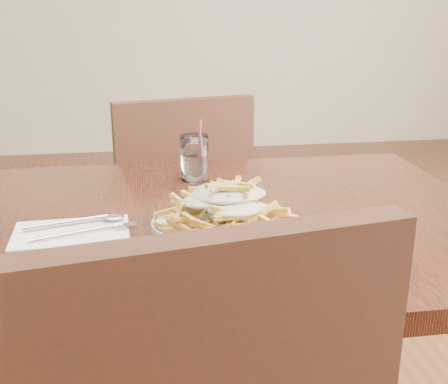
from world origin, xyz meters
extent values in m
cube|color=black|center=(0.00, 0.00, 0.73)|extent=(1.20, 0.80, 0.04)
cylinder|color=black|center=(0.55, 0.35, 0.35)|extent=(0.05, 0.05, 0.71)
cube|color=black|center=(0.00, 0.74, 0.42)|extent=(0.48, 0.48, 0.04)
cube|color=black|center=(0.03, 0.56, 0.66)|extent=(0.41, 0.12, 0.45)
cylinder|color=black|center=(0.14, 0.95, 0.20)|extent=(0.04, 0.04, 0.40)
cylinder|color=black|center=(-0.21, 0.88, 0.20)|extent=(0.04, 0.04, 0.40)
cylinder|color=black|center=(0.20, 0.60, 0.20)|extent=(0.04, 0.04, 0.40)
cylinder|color=black|center=(-0.14, 0.53, 0.20)|extent=(0.04, 0.04, 0.40)
torus|color=black|center=(0.05, -0.07, 0.76)|extent=(0.26, 0.26, 0.01)
ellipsoid|color=beige|center=(0.05, -0.07, 0.82)|extent=(0.19, 0.16, 0.03)
cube|color=white|center=(-0.22, -0.07, 0.76)|extent=(0.21, 0.14, 0.01)
cylinder|color=white|center=(0.03, 0.24, 0.80)|extent=(0.07, 0.07, 0.11)
cylinder|color=white|center=(0.03, 0.24, 0.78)|extent=(0.06, 0.06, 0.06)
cylinder|color=#DF5488|center=(0.04, 0.25, 0.82)|extent=(0.02, 0.04, 0.14)
camera|label=1|loc=(-0.09, -1.02, 1.14)|focal=45.00mm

